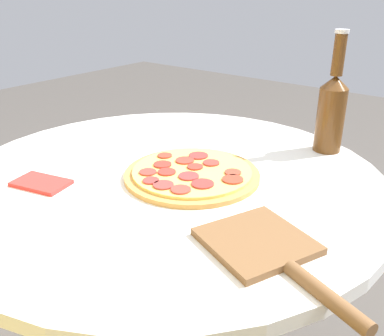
% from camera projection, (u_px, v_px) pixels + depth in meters
% --- Properties ---
extents(table, '(0.91, 0.91, 0.73)m').
position_uv_depth(table, '(170.00, 247.00, 0.98)').
color(table, silver).
rests_on(table, ground_plane).
extents(pizza, '(0.28, 0.28, 0.02)m').
position_uv_depth(pizza, '(192.00, 173.00, 0.88)').
color(pizza, '#C68E47').
rests_on(pizza, table).
extents(beer_bottle, '(0.06, 0.06, 0.28)m').
position_uv_depth(beer_bottle, '(332.00, 109.00, 0.99)').
color(beer_bottle, '#563314').
rests_on(beer_bottle, table).
extents(pizza_paddle, '(0.30, 0.19, 0.02)m').
position_uv_depth(pizza_paddle, '(269.00, 251.00, 0.64)').
color(pizza_paddle, brown).
rests_on(pizza_paddle, table).
extents(napkin, '(0.12, 0.09, 0.01)m').
position_uv_depth(napkin, '(41.00, 183.00, 0.85)').
color(napkin, red).
rests_on(napkin, table).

